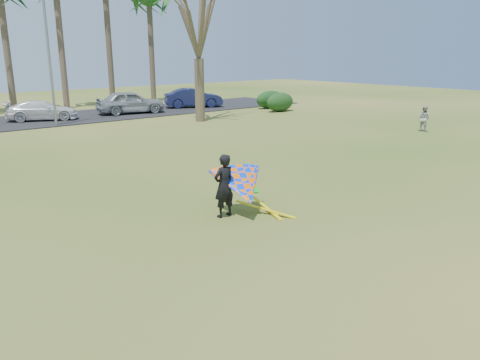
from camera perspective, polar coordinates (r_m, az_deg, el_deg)
ground at (r=11.43m, az=6.51°, el=-7.37°), size 100.00×100.00×0.00m
parking_strip at (r=33.40m, az=-26.43°, el=6.24°), size 46.00×7.00×0.06m
bare_tree_right at (r=30.88m, az=-5.15°, el=19.31°), size 6.27×6.27×9.21m
streetlight at (r=30.83m, az=-22.02°, el=14.40°), size 2.28×0.18×8.00m
hedge_near at (r=38.29m, az=3.72°, el=9.77°), size 2.80×1.27×1.40m
hedge_far at (r=36.20m, az=4.89°, el=9.45°), size 2.58×1.21×1.43m
car_3 at (r=33.59m, az=-23.00°, el=7.82°), size 4.77×3.34×1.28m
car_4 at (r=35.40m, az=-13.21°, el=9.24°), size 5.09×2.87×1.63m
car_5 at (r=38.61m, az=-5.71°, el=9.95°), size 4.86×3.34×1.52m
pedestrian_a at (r=28.86m, az=21.49°, el=6.99°), size 0.59×0.74×1.46m
kite_flyer at (r=12.80m, az=0.04°, el=-0.73°), size 2.13×2.39×2.02m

